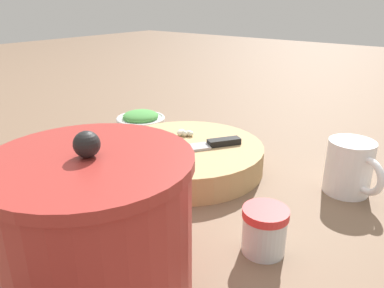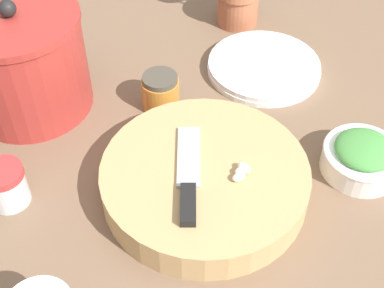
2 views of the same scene
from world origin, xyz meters
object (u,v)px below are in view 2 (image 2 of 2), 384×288
at_px(chef_knife, 188,179).
at_px(garlic_cloves, 241,171).
at_px(herb_bowl, 362,157).
at_px(stock_pot, 22,62).
at_px(plate_stack, 264,67).
at_px(honey_jar, 161,92).
at_px(spice_jar, 6,185).
at_px(cutting_board, 205,180).

xyz_separation_m(chef_knife, garlic_cloves, (0.07, -0.03, 0.00)).
xyz_separation_m(herb_bowl, stock_pot, (-0.38, 0.44, 0.06)).
xyz_separation_m(chef_knife, stock_pot, (-0.11, 0.35, 0.03)).
bearing_deg(plate_stack, honey_jar, 174.53).
bearing_deg(stock_pot, herb_bowl, -49.09).
relative_size(chef_knife, garlic_cloves, 4.84).
distance_m(garlic_cloves, plate_stack, 0.32).
xyz_separation_m(spice_jar, plate_stack, (0.52, 0.04, -0.02)).
bearing_deg(herb_bowl, honey_jar, 121.84).
bearing_deg(spice_jar, chef_knife, -34.37).
xyz_separation_m(cutting_board, spice_jar, (-0.26, 0.15, 0.01)).
distance_m(chef_knife, garlic_cloves, 0.08).
bearing_deg(cutting_board, stock_pot, 113.12).
bearing_deg(stock_pot, garlic_cloves, -64.16).
bearing_deg(chef_knife, spice_jar, 178.73).
height_order(garlic_cloves, herb_bowl, garlic_cloves).
distance_m(spice_jar, honey_jar, 0.31).
distance_m(chef_knife, stock_pot, 0.37).
bearing_deg(stock_pot, spice_jar, -119.92).
height_order(chef_knife, honey_jar, same).
distance_m(herb_bowl, plate_stack, 0.29).
xyz_separation_m(garlic_cloves, plate_stack, (0.22, 0.22, -0.05)).
xyz_separation_m(cutting_board, honey_jar, (0.05, 0.21, 0.01)).
bearing_deg(honey_jar, garlic_cloves, -91.61).
bearing_deg(honey_jar, herb_bowl, -58.16).
xyz_separation_m(plate_stack, stock_pot, (-0.41, 0.15, 0.08)).
distance_m(garlic_cloves, spice_jar, 0.35).
xyz_separation_m(chef_knife, honey_jar, (0.08, 0.21, -0.02)).
relative_size(honey_jar, stock_pot, 0.30).
bearing_deg(chef_knife, garlic_cloves, 9.02).
bearing_deg(chef_knife, stock_pot, 141.00).
bearing_deg(garlic_cloves, spice_jar, 147.93).
bearing_deg(spice_jar, cutting_board, -29.68).
distance_m(herb_bowl, stock_pot, 0.58).
distance_m(garlic_cloves, stock_pot, 0.42).
bearing_deg(garlic_cloves, cutting_board, 134.73).
height_order(cutting_board, spice_jar, spice_jar).
bearing_deg(plate_stack, cutting_board, -144.71).
height_order(cutting_board, plate_stack, cutting_board).
distance_m(garlic_cloves, honey_jar, 0.25).
xyz_separation_m(herb_bowl, plate_stack, (0.03, 0.28, -0.02)).
bearing_deg(chef_knife, herb_bowl, 14.43).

